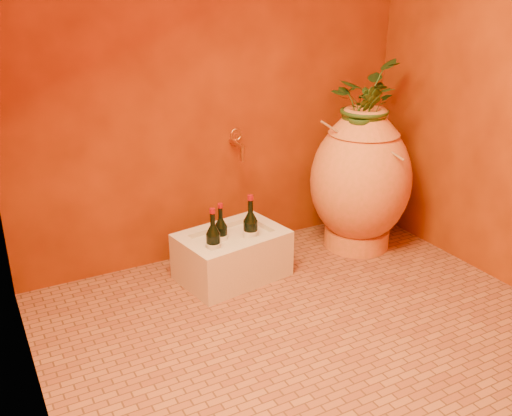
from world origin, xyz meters
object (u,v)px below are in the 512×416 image
wine_bottle_a (221,237)px  wall_tap (237,143)px  wine_bottle_b (213,245)px  stone_basin (232,256)px  amphora (360,180)px  wine_bottle_c (251,233)px

wine_bottle_a → wall_tap: bearing=48.1°
wine_bottle_b → wine_bottle_a: bearing=46.0°
wine_bottle_b → stone_basin: bearing=28.3°
amphora → stone_basin: (-0.90, -0.00, -0.32)m
wine_bottle_b → wine_bottle_c: (0.25, 0.04, 0.01)m
stone_basin → wine_bottle_b: 0.22m
wine_bottle_b → wall_tap: 0.67m
amphora → wine_bottle_c: 0.82m
wall_tap → wine_bottle_c: bearing=-104.7°
wine_bottle_c → wine_bottle_b: bearing=-171.7°
wine_bottle_a → wall_tap: 0.58m
wine_bottle_b → wine_bottle_c: size_ratio=0.95×
wine_bottle_b → wine_bottle_c: 0.25m
wine_bottle_b → wine_bottle_c: wine_bottle_c is taller
wine_bottle_a → wine_bottle_b: 0.13m
stone_basin → wall_tap: (0.18, 0.29, 0.58)m
amphora → wall_tap: amphora is taller
amphora → wine_bottle_a: amphora is taller
wall_tap → wine_bottle_a: bearing=-131.9°
wine_bottle_c → wall_tap: 0.55m
stone_basin → wall_tap: bearing=57.2°
amphora → wall_tap: 0.82m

